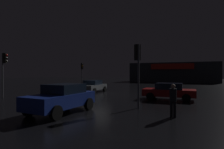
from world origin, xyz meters
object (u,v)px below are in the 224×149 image
at_px(car_far, 169,91).
at_px(traffic_signal_main, 138,61).
at_px(car_near, 93,86).
at_px(car_crossing, 62,98).
at_px(store_building, 173,72).
at_px(traffic_signal_cross_left, 4,63).
at_px(pedestrian, 173,98).
at_px(traffic_signal_opposite, 82,69).

bearing_deg(car_far, traffic_signal_main, -108.48).
relative_size(traffic_signal_main, car_far, 0.97).
xyz_separation_m(car_near, car_far, (8.54, -2.74, 0.01)).
height_order(car_far, car_crossing, car_crossing).
distance_m(store_building, car_crossing, 39.70).
distance_m(traffic_signal_main, traffic_signal_cross_left, 12.13).
distance_m(traffic_signal_main, pedestrian, 3.47).
height_order(traffic_signal_main, car_near, traffic_signal_main).
relative_size(car_far, car_crossing, 0.97).
xyz_separation_m(traffic_signal_opposite, car_far, (13.37, -8.20, -2.09)).
height_order(traffic_signal_cross_left, pedestrian, traffic_signal_cross_left).
xyz_separation_m(traffic_signal_main, traffic_signal_cross_left, (-12.13, 0.13, 0.12)).
relative_size(traffic_signal_main, pedestrian, 2.42).
xyz_separation_m(car_near, car_crossing, (3.58, -10.13, 0.12)).
relative_size(car_near, car_far, 0.94).
height_order(store_building, traffic_signal_opposite, store_building).
bearing_deg(car_near, pedestrian, -43.78).
height_order(traffic_signal_main, car_crossing, traffic_signal_main).
bearing_deg(store_building, traffic_signal_main, -89.27).
height_order(store_building, traffic_signal_main, store_building).
xyz_separation_m(store_building, car_far, (1.95, -32.17, -1.59)).
bearing_deg(car_far, store_building, 93.46).
bearing_deg(traffic_signal_cross_left, car_far, 17.50).
height_order(traffic_signal_cross_left, car_far, traffic_signal_cross_left).
bearing_deg(traffic_signal_main, pedestrian, -38.07).
height_order(car_far, pedestrian, pedestrian).
bearing_deg(pedestrian, store_building, 94.05).
height_order(traffic_signal_opposite, pedestrian, traffic_signal_opposite).
height_order(traffic_signal_opposite, car_far, traffic_signal_opposite).
relative_size(store_building, traffic_signal_opposite, 5.41).
xyz_separation_m(car_far, pedestrian, (0.77, -6.18, 0.24)).
bearing_deg(traffic_signal_opposite, traffic_signal_cross_left, -91.08).
distance_m(traffic_signal_cross_left, car_near, 8.98).
distance_m(car_crossing, pedestrian, 5.86).
bearing_deg(car_near, traffic_signal_main, -45.40).
bearing_deg(car_far, pedestrian, -82.90).
bearing_deg(car_crossing, car_near, 109.46).
bearing_deg(car_near, store_building, 77.37).
relative_size(store_building, car_far, 4.83).
height_order(car_crossing, pedestrian, pedestrian).
bearing_deg(traffic_signal_cross_left, pedestrian, -7.49).
xyz_separation_m(traffic_signal_main, pedestrian, (2.25, -1.76, -1.98)).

